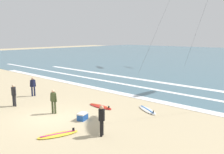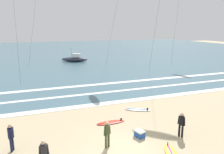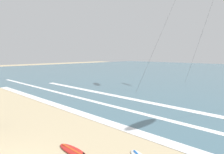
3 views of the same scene
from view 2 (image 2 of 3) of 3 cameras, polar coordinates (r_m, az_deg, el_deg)
ground_plane at (r=12.98m, az=1.88°, el=-18.45°), size 160.00×160.00×0.00m
ocean_surface at (r=62.85m, az=-16.13°, el=6.28°), size 140.00×90.00×0.01m
wave_foam_shoreline at (r=19.15m, az=-11.24°, el=-7.94°), size 39.84×0.86×0.01m
wave_foam_mid_break at (r=22.21m, az=-13.07°, el=-5.08°), size 56.30×0.56×0.01m
wave_foam_outer_break at (r=25.89m, az=-7.47°, el=-2.27°), size 43.36×0.81×0.01m
surfer_left_far at (r=14.50m, az=17.70°, el=-11.29°), size 0.32×0.49×1.60m
surfer_mid_group at (r=11.36m, az=-17.39°, el=-18.41°), size 0.52×0.32×1.60m
surfer_background_far at (r=13.58m, az=-24.93°, el=-13.64°), size 0.32×0.51×1.60m
surfer_left_near at (r=12.72m, az=-1.27°, el=-14.19°), size 0.50×0.32×1.60m
surfboard_left_pile at (r=18.45m, az=6.68°, el=-8.48°), size 2.13×1.53×0.25m
surfboard_near_water at (r=12.97m, az=15.25°, el=-18.72°), size 1.29×2.18×0.25m
surfboard_foreground_flat at (r=16.06m, az=-0.36°, el=-11.76°), size 2.10×0.60×0.25m
offshore_boat at (r=44.32m, az=-9.73°, el=4.71°), size 5.44×3.67×2.70m
cooler_box at (r=14.24m, az=7.22°, el=-14.51°), size 0.60×0.71×0.44m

